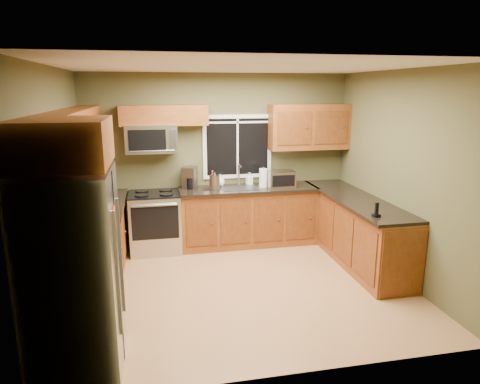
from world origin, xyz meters
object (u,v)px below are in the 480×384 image
object	(u,v)px
toaster_oven	(281,179)
range	(155,222)
soap_bottle_b	(249,179)
soap_bottle_c	(220,180)
microwave	(151,139)
soap_bottle_a	(213,180)
coffee_maker	(190,178)
paper_towel_roll	(263,178)
refrigerator	(75,273)
kettle	(215,182)
cordless_phone	(376,213)

from	to	relation	value
toaster_oven	range	bearing A→B (deg)	178.38
soap_bottle_b	soap_bottle_c	bearing A→B (deg)	180.00
microwave	soap_bottle_c	size ratio (longest dim) A/B	4.10
soap_bottle_c	soap_bottle_a	bearing A→B (deg)	-126.87
coffee_maker	soap_bottle_a	bearing A→B (deg)	-22.00
range	soap_bottle_c	xyz separation A→B (m)	(1.05, 0.23, 0.56)
coffee_maker	paper_towel_roll	size ratio (longest dim) A/B	1.02
refrigerator	toaster_oven	bearing A→B (deg)	45.56
kettle	paper_towel_roll	distance (m)	0.78
refrigerator	soap_bottle_b	bearing A→B (deg)	53.51
kettle	cordless_phone	world-z (taller)	kettle
kettle	soap_bottle_c	world-z (taller)	kettle
soap_bottle_b	cordless_phone	xyz separation A→B (m)	(1.11, -2.09, -0.04)
cordless_phone	soap_bottle_a	bearing A→B (deg)	132.65
range	paper_towel_roll	distance (m)	1.81
refrigerator	soap_bottle_c	bearing A→B (deg)	59.90
toaster_oven	paper_towel_roll	xyz separation A→B (m)	(-0.27, 0.05, 0.02)
microwave	coffee_maker	world-z (taller)	microwave
microwave	coffee_maker	distance (m)	0.85
paper_towel_roll	soap_bottle_a	xyz separation A→B (m)	(-0.80, 0.03, -0.00)
kettle	paper_towel_roll	world-z (taller)	paper_towel_roll
kettle	range	bearing A→B (deg)	176.19
soap_bottle_b	coffee_maker	bearing A→B (deg)	-176.32
refrigerator	paper_towel_roll	bearing A→B (deg)	49.19
soap_bottle_a	cordless_phone	xyz separation A→B (m)	(1.74, -1.89, -0.09)
refrigerator	kettle	size ratio (longest dim) A/B	6.30
coffee_maker	soap_bottle_a	xyz separation A→B (m)	(0.34, -0.14, -0.01)
refrigerator	soap_bottle_b	distance (m)	3.73
refrigerator	coffee_maker	bearing A→B (deg)	66.97
coffee_maker	paper_towel_roll	world-z (taller)	coffee_maker
paper_towel_roll	soap_bottle_a	size ratio (longest dim) A/B	1.14
kettle	soap_bottle_a	size ratio (longest dim) A/B	1.00
toaster_oven	kettle	size ratio (longest dim) A/B	1.47
range	cordless_phone	world-z (taller)	cordless_phone
paper_towel_roll	soap_bottle_a	bearing A→B (deg)	177.65
soap_bottle_c	coffee_maker	bearing A→B (deg)	-172.75
microwave	coffee_maker	bearing A→B (deg)	3.26
refrigerator	microwave	xyz separation A→B (m)	(0.69, 2.91, 0.83)
toaster_oven	kettle	world-z (taller)	kettle
refrigerator	kettle	world-z (taller)	refrigerator
soap_bottle_a	soap_bottle_b	world-z (taller)	soap_bottle_a
paper_towel_roll	soap_bottle_c	distance (m)	0.69
soap_bottle_b	microwave	bearing A→B (deg)	-176.47
kettle	cordless_phone	bearing A→B (deg)	-46.24
kettle	paper_towel_roll	bearing A→B (deg)	4.31
cordless_phone	coffee_maker	bearing A→B (deg)	135.76
soap_bottle_c	cordless_phone	xyz separation A→B (m)	(1.59, -2.09, -0.04)
kettle	paper_towel_roll	xyz separation A→B (m)	(0.78, 0.06, 0.02)
paper_towel_roll	soap_bottle_c	xyz separation A→B (m)	(-0.65, 0.23, -0.06)
toaster_oven	coffee_maker	size ratio (longest dim) A/B	1.27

